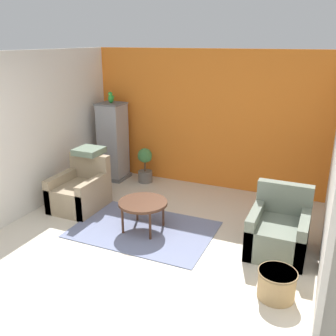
# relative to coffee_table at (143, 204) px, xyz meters

# --- Properties ---
(ground_plane) EXTENTS (20.00, 20.00, 0.00)m
(ground_plane) POSITION_rel_coffee_table_xyz_m (0.23, -1.37, -0.42)
(ground_plane) COLOR beige
(ground_plane) RESTS_ON ground
(wall_back_accent) EXTENTS (4.51, 0.06, 2.52)m
(wall_back_accent) POSITION_rel_coffee_table_xyz_m (0.23, 2.14, 0.85)
(wall_back_accent) COLOR orange
(wall_back_accent) RESTS_ON ground_plane
(wall_left) EXTENTS (0.06, 3.48, 2.52)m
(wall_left) POSITION_rel_coffee_table_xyz_m (-1.99, 0.37, 0.85)
(wall_left) COLOR silver
(wall_left) RESTS_ON ground_plane
(wall_right) EXTENTS (0.06, 3.48, 2.52)m
(wall_right) POSITION_rel_coffee_table_xyz_m (2.45, 0.37, 0.85)
(wall_right) COLOR silver
(wall_right) RESTS_ON ground_plane
(area_rug) EXTENTS (2.03, 1.37, 0.01)m
(area_rug) POSITION_rel_coffee_table_xyz_m (0.00, -0.00, -0.41)
(area_rug) COLOR slate
(area_rug) RESTS_ON ground_plane
(coffee_table) EXTENTS (0.71, 0.71, 0.46)m
(coffee_table) POSITION_rel_coffee_table_xyz_m (0.00, 0.00, 0.00)
(coffee_table) COLOR #472819
(coffee_table) RESTS_ON ground_plane
(armchair_left) EXTENTS (0.73, 0.85, 0.85)m
(armchair_left) POSITION_rel_coffee_table_xyz_m (-1.32, 0.28, -0.14)
(armchair_left) COLOR #9E896B
(armchair_left) RESTS_ON ground_plane
(armchair_right) EXTENTS (0.73, 0.85, 0.85)m
(armchair_right) POSITION_rel_coffee_table_xyz_m (1.89, 0.22, -0.14)
(armchair_right) COLOR slate
(armchair_right) RESTS_ON ground_plane
(birdcage) EXTENTS (0.52, 0.52, 1.52)m
(birdcage) POSITION_rel_coffee_table_xyz_m (-1.55, 1.72, 0.34)
(birdcage) COLOR slate
(birdcage) RESTS_ON ground_plane
(parrot) EXTENTS (0.10, 0.18, 0.22)m
(parrot) POSITION_rel_coffee_table_xyz_m (-1.55, 1.72, 1.20)
(parrot) COLOR green
(parrot) RESTS_ON birdcage
(potted_plant) EXTENTS (0.31, 0.28, 0.68)m
(potted_plant) POSITION_rel_coffee_table_xyz_m (-0.88, 1.78, -0.04)
(potted_plant) COLOR #66605B
(potted_plant) RESTS_ON ground_plane
(wicker_basket) EXTENTS (0.42, 0.42, 0.32)m
(wicker_basket) POSITION_rel_coffee_table_xyz_m (2.02, -0.77, -0.24)
(wicker_basket) COLOR tan
(wicker_basket) RESTS_ON ground_plane
(throw_pillow) EXTENTS (0.43, 0.43, 0.10)m
(throw_pillow) POSITION_rel_coffee_table_xyz_m (-1.32, 0.60, 0.48)
(throw_pillow) COLOR slate
(throw_pillow) RESTS_ON armchair_left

